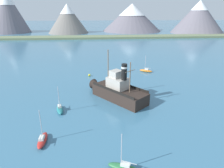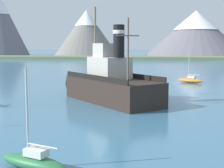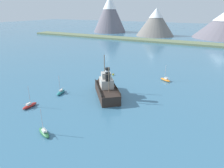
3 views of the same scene
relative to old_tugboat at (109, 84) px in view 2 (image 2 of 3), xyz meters
The scene contains 7 objects.
ground_plane 1.98m from the old_tugboat, 42.99° to the left, with size 600.00×600.00×0.00m, color teal.
mountain_ridge 128.35m from the old_tugboat, 85.35° to the left, with size 179.47×63.20×32.48m.
shoreline_strip 92.49m from the old_tugboat, 89.66° to the left, with size 240.00×12.00×1.20m, color #6B7A56.
old_tugboat is the anchor object (origin of this frame).
sailboat_green 19.85m from the old_tugboat, 93.80° to the right, with size 3.92×2.53×4.90m.
sailboat_orange 20.87m from the old_tugboat, 59.80° to the left, with size 3.83×2.88×4.90m.
mooring_buoy 16.56m from the old_tugboat, 111.89° to the left, with size 0.65×0.65×0.65m, color yellow.
Camera 2 is at (3.54, -35.51, 5.99)m, focal length 55.00 mm.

